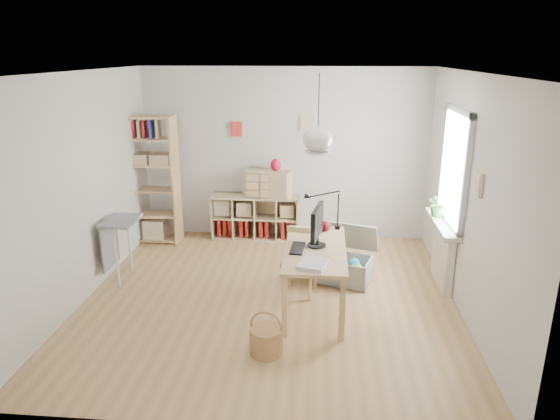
# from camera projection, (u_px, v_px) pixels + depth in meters

# --- Properties ---
(ground) EXTENTS (4.50, 4.50, 0.00)m
(ground) POSITION_uv_depth(u_px,v_px,m) (270.00, 298.00, 6.17)
(ground) COLOR tan
(ground) RESTS_ON ground
(room_shell) EXTENTS (4.50, 4.50, 4.50)m
(room_shell) POSITION_uv_depth(u_px,v_px,m) (318.00, 140.00, 5.37)
(room_shell) COLOR white
(room_shell) RESTS_ON ground
(window_unit) EXTENTS (0.07, 1.16, 1.46)m
(window_unit) POSITION_uv_depth(u_px,v_px,m) (455.00, 168.00, 6.08)
(window_unit) COLOR white
(window_unit) RESTS_ON ground
(radiator) EXTENTS (0.10, 0.80, 0.80)m
(radiator) POSITION_uv_depth(u_px,v_px,m) (443.00, 255.00, 6.44)
(radiator) COLOR white
(radiator) RESTS_ON ground
(windowsill) EXTENTS (0.22, 1.20, 0.06)m
(windowsill) POSITION_uv_depth(u_px,v_px,m) (442.00, 224.00, 6.31)
(windowsill) COLOR silver
(windowsill) RESTS_ON radiator
(desk) EXTENTS (0.70, 1.50, 0.75)m
(desk) POSITION_uv_depth(u_px,v_px,m) (315.00, 255.00, 5.78)
(desk) COLOR #E3B883
(desk) RESTS_ON ground
(cube_shelf) EXTENTS (1.40, 0.38, 0.72)m
(cube_shelf) POSITION_uv_depth(u_px,v_px,m) (254.00, 220.00, 8.09)
(cube_shelf) COLOR tan
(cube_shelf) RESTS_ON ground
(tall_bookshelf) EXTENTS (0.80, 0.38, 2.00)m
(tall_bookshelf) POSITION_uv_depth(u_px,v_px,m) (151.00, 175.00, 7.72)
(tall_bookshelf) COLOR #E3B883
(tall_bookshelf) RESTS_ON ground
(side_table) EXTENTS (0.40, 0.55, 0.85)m
(side_table) POSITION_uv_depth(u_px,v_px,m) (116.00, 233.00, 6.47)
(side_table) COLOR gray
(side_table) RESTS_ON ground
(chair) EXTENTS (0.46, 0.46, 0.81)m
(chair) POSITION_uv_depth(u_px,v_px,m) (300.00, 257.00, 6.21)
(chair) COLOR gray
(chair) RESTS_ON ground
(wicker_basket) EXTENTS (0.34, 0.34, 0.47)m
(wicker_basket) POSITION_uv_depth(u_px,v_px,m) (266.00, 340.00, 5.00)
(wicker_basket) COLOR #A4734A
(wicker_basket) RESTS_ON ground
(storage_chest) EXTENTS (0.86, 0.92, 0.71)m
(storage_chest) POSITION_uv_depth(u_px,v_px,m) (346.00, 264.00, 6.60)
(storage_chest) COLOR #B5B6B1
(storage_chest) RESTS_ON ground
(monitor) EXTENTS (0.22, 0.55, 0.48)m
(monitor) POSITION_uv_depth(u_px,v_px,m) (317.00, 224.00, 5.72)
(monitor) COLOR black
(monitor) RESTS_ON desk
(keyboard) EXTENTS (0.17, 0.39, 0.02)m
(keyboard) POSITION_uv_depth(u_px,v_px,m) (298.00, 248.00, 5.71)
(keyboard) COLOR black
(keyboard) RESTS_ON desk
(task_lamp) EXTENTS (0.47, 0.17, 0.50)m
(task_lamp) POSITION_uv_depth(u_px,v_px,m) (320.00, 204.00, 6.21)
(task_lamp) COLOR black
(task_lamp) RESTS_ON desk
(yarn_ball) EXTENTS (0.13, 0.13, 0.13)m
(yarn_ball) POSITION_uv_depth(u_px,v_px,m) (325.00, 226.00, 6.25)
(yarn_ball) COLOR #540B19
(yarn_ball) RESTS_ON desk
(paper_tray) EXTENTS (0.35, 0.40, 0.03)m
(paper_tray) POSITION_uv_depth(u_px,v_px,m) (314.00, 264.00, 5.27)
(paper_tray) COLOR silver
(paper_tray) RESTS_ON desk
(drawer_chest) EXTENTS (0.78, 0.49, 0.41)m
(drawer_chest) POSITION_uv_depth(u_px,v_px,m) (268.00, 184.00, 7.84)
(drawer_chest) COLOR tan
(drawer_chest) RESTS_ON cube_shelf
(red_vase) EXTENTS (0.16, 0.16, 0.19)m
(red_vase) POSITION_uv_depth(u_px,v_px,m) (276.00, 165.00, 7.74)
(red_vase) COLOR maroon
(red_vase) RESTS_ON drawer_chest
(potted_plant) EXTENTS (0.36, 0.33, 0.33)m
(potted_plant) POSITION_uv_depth(u_px,v_px,m) (439.00, 204.00, 6.45)
(potted_plant) COLOR #256326
(potted_plant) RESTS_ON windowsill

